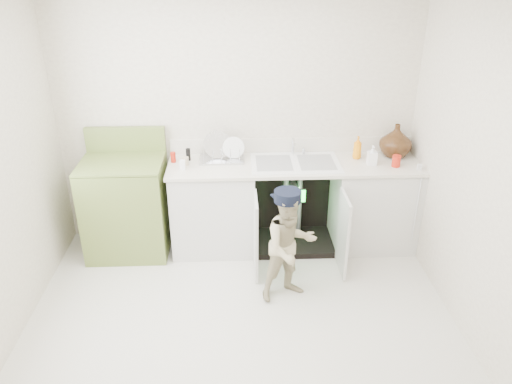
# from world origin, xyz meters

# --- Properties ---
(ground) EXTENTS (3.50, 3.50, 0.00)m
(ground) POSITION_xyz_m (0.00, 0.00, 0.00)
(ground) COLOR #B9B3A2
(ground) RESTS_ON ground
(room_shell) EXTENTS (6.00, 5.50, 1.26)m
(room_shell) POSITION_xyz_m (0.00, 0.00, 1.25)
(room_shell) COLOR beige
(room_shell) RESTS_ON ground
(counter_run) EXTENTS (2.44, 1.02, 1.23)m
(counter_run) POSITION_xyz_m (0.58, 1.21, 0.47)
(counter_run) COLOR silver
(counter_run) RESTS_ON ground
(avocado_stove) EXTENTS (0.77, 0.65, 1.20)m
(avocado_stove) POSITION_xyz_m (-1.10, 1.18, 0.49)
(avocado_stove) COLOR olive
(avocado_stove) RESTS_ON ground
(repair_worker) EXTENTS (0.59, 0.78, 1.01)m
(repair_worker) POSITION_xyz_m (0.42, 0.35, 0.51)
(repair_worker) COLOR tan
(repair_worker) RESTS_ON ground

